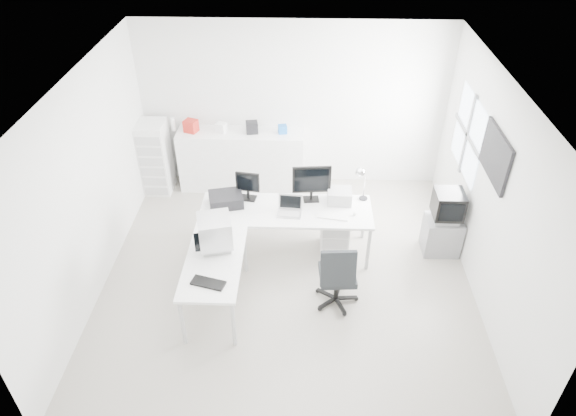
{
  "coord_description": "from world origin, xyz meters",
  "views": [
    {
      "loc": [
        0.19,
        -5.28,
        4.96
      ],
      "look_at": [
        0.0,
        0.2,
        1.0
      ],
      "focal_mm": 32.0,
      "sensor_mm": 36.0,
      "label": 1
    }
  ],
  "objects_px": {
    "side_desk": "(216,283)",
    "crt_tv": "(448,207)",
    "office_chair": "(338,272)",
    "filing_cabinet": "(156,157)",
    "crt_monitor": "(215,232)",
    "tv_cabinet": "(442,235)",
    "laser_printer": "(339,196)",
    "drawer_pedestal": "(334,234)",
    "main_desk": "(286,231)",
    "lcd_monitor_large": "(312,183)",
    "sideboard": "(242,160)",
    "inkjet_printer": "(226,199)",
    "lcd_monitor_small": "(248,186)",
    "laptop": "(289,207)"
  },
  "relations": [
    {
      "from": "main_desk",
      "to": "office_chair",
      "type": "bearing_deg",
      "value": -55.29
    },
    {
      "from": "inkjet_printer",
      "to": "filing_cabinet",
      "type": "height_order",
      "value": "filing_cabinet"
    },
    {
      "from": "main_desk",
      "to": "crt_tv",
      "type": "distance_m",
      "value": 2.3
    },
    {
      "from": "filing_cabinet",
      "to": "side_desk",
      "type": "bearing_deg",
      "value": -62.6
    },
    {
      "from": "side_desk",
      "to": "sideboard",
      "type": "xyz_separation_m",
      "value": [
        0.03,
        2.83,
        0.15
      ]
    },
    {
      "from": "crt_monitor",
      "to": "office_chair",
      "type": "xyz_separation_m",
      "value": [
        1.54,
        -0.14,
        -0.49
      ]
    },
    {
      "from": "office_chair",
      "to": "filing_cabinet",
      "type": "distance_m",
      "value": 3.91
    },
    {
      "from": "lcd_monitor_large",
      "to": "filing_cabinet",
      "type": "xyz_separation_m",
      "value": [
        -2.59,
        1.33,
        -0.41
      ]
    },
    {
      "from": "main_desk",
      "to": "office_chair",
      "type": "height_order",
      "value": "office_chair"
    },
    {
      "from": "lcd_monitor_small",
      "to": "filing_cabinet",
      "type": "relative_size",
      "value": 0.34
    },
    {
      "from": "main_desk",
      "to": "lcd_monitor_small",
      "type": "xyz_separation_m",
      "value": [
        -0.55,
        0.25,
        0.59
      ]
    },
    {
      "from": "tv_cabinet",
      "to": "crt_tv",
      "type": "relative_size",
      "value": 1.12
    },
    {
      "from": "main_desk",
      "to": "crt_tv",
      "type": "height_order",
      "value": "crt_tv"
    },
    {
      "from": "lcd_monitor_small",
      "to": "crt_monitor",
      "type": "xyz_separation_m",
      "value": [
        -0.3,
        -1.1,
        0.04
      ]
    },
    {
      "from": "drawer_pedestal",
      "to": "laptop",
      "type": "distance_m",
      "value": 0.87
    },
    {
      "from": "laser_printer",
      "to": "filing_cabinet",
      "type": "height_order",
      "value": "filing_cabinet"
    },
    {
      "from": "drawer_pedestal",
      "to": "crt_monitor",
      "type": "relative_size",
      "value": 1.19
    },
    {
      "from": "side_desk",
      "to": "filing_cabinet",
      "type": "bearing_deg",
      "value": 117.4
    },
    {
      "from": "main_desk",
      "to": "laser_printer",
      "type": "distance_m",
      "value": 0.91
    },
    {
      "from": "main_desk",
      "to": "tv_cabinet",
      "type": "distance_m",
      "value": 2.26
    },
    {
      "from": "laptop",
      "to": "crt_tv",
      "type": "bearing_deg",
      "value": 10.32
    },
    {
      "from": "office_chair",
      "to": "filing_cabinet",
      "type": "xyz_separation_m",
      "value": [
        -2.93,
        2.58,
        0.11
      ]
    },
    {
      "from": "crt_monitor",
      "to": "filing_cabinet",
      "type": "distance_m",
      "value": 2.83
    },
    {
      "from": "inkjet_printer",
      "to": "lcd_monitor_small",
      "type": "relative_size",
      "value": 1.1
    },
    {
      "from": "laser_printer",
      "to": "crt_tv",
      "type": "height_order",
      "value": "crt_tv"
    },
    {
      "from": "drawer_pedestal",
      "to": "laser_printer",
      "type": "xyz_separation_m",
      "value": [
        0.05,
        0.17,
        0.55
      ]
    },
    {
      "from": "main_desk",
      "to": "side_desk",
      "type": "distance_m",
      "value": 1.39
    },
    {
      "from": "tv_cabinet",
      "to": "filing_cabinet",
      "type": "xyz_separation_m",
      "value": [
        -4.5,
        1.49,
        0.34
      ]
    },
    {
      "from": "side_desk",
      "to": "tv_cabinet",
      "type": "height_order",
      "value": "side_desk"
    },
    {
      "from": "lcd_monitor_small",
      "to": "laser_printer",
      "type": "distance_m",
      "value": 1.31
    },
    {
      "from": "laptop",
      "to": "crt_monitor",
      "type": "xyz_separation_m",
      "value": [
        -0.9,
        -0.75,
        0.14
      ]
    },
    {
      "from": "drawer_pedestal",
      "to": "lcd_monitor_large",
      "type": "xyz_separation_m",
      "value": [
        -0.35,
        0.2,
        0.73
      ]
    },
    {
      "from": "drawer_pedestal",
      "to": "laptop",
      "type": "xyz_separation_m",
      "value": [
        -0.65,
        -0.15,
        0.56
      ]
    },
    {
      "from": "side_desk",
      "to": "crt_tv",
      "type": "relative_size",
      "value": 2.8
    },
    {
      "from": "main_desk",
      "to": "lcd_monitor_large",
      "type": "xyz_separation_m",
      "value": [
        0.35,
        0.25,
        0.66
      ]
    },
    {
      "from": "lcd_monitor_small",
      "to": "sideboard",
      "type": "bearing_deg",
      "value": 109.48
    },
    {
      "from": "drawer_pedestal",
      "to": "main_desk",
      "type": "bearing_deg",
      "value": -175.91
    },
    {
      "from": "tv_cabinet",
      "to": "crt_tv",
      "type": "distance_m",
      "value": 0.51
    },
    {
      "from": "laser_printer",
      "to": "crt_tv",
      "type": "relative_size",
      "value": 0.68
    },
    {
      "from": "crt_monitor",
      "to": "drawer_pedestal",
      "type": "bearing_deg",
      "value": 15.95
    },
    {
      "from": "lcd_monitor_small",
      "to": "crt_tv",
      "type": "xyz_separation_m",
      "value": [
        2.81,
        -0.15,
        -0.18
      ]
    },
    {
      "from": "side_desk",
      "to": "laser_printer",
      "type": "height_order",
      "value": "laser_printer"
    },
    {
      "from": "crt_tv",
      "to": "sideboard",
      "type": "bearing_deg",
      "value": 152.0
    },
    {
      "from": "lcd_monitor_small",
      "to": "laptop",
      "type": "xyz_separation_m",
      "value": [
        0.6,
        -0.35,
        -0.1
      ]
    },
    {
      "from": "inkjet_printer",
      "to": "sideboard",
      "type": "relative_size",
      "value": 0.22
    },
    {
      "from": "drawer_pedestal",
      "to": "sideboard",
      "type": "distance_m",
      "value": 2.28
    },
    {
      "from": "main_desk",
      "to": "drawer_pedestal",
      "type": "height_order",
      "value": "main_desk"
    },
    {
      "from": "office_chair",
      "to": "laser_printer",
      "type": "bearing_deg",
      "value": 83.01
    },
    {
      "from": "lcd_monitor_small",
      "to": "laser_printer",
      "type": "height_order",
      "value": "lcd_monitor_small"
    },
    {
      "from": "crt_tv",
      "to": "sideboard",
      "type": "xyz_separation_m",
      "value": [
        -3.08,
        1.64,
        -0.27
      ]
    }
  ]
}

